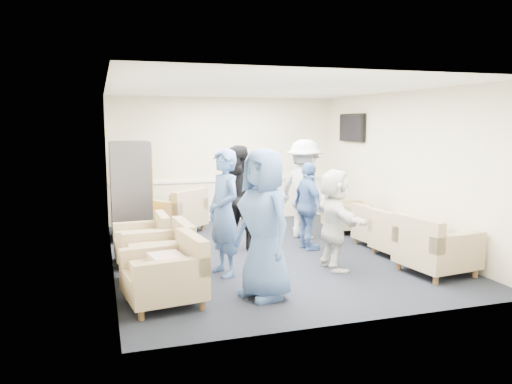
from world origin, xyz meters
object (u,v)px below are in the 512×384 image
object	(u,v)px
person_front_right	(334,219)
armchair_left_near	(168,276)
person_mid_right	(308,206)
person_mid_left	(224,213)
armchair_left_far	(145,242)
person_front_left	(264,224)
armchair_left_mid	(163,257)
armchair_right_near	(434,250)
vending_machine	(131,190)
armchair_right_midfar	(380,229)
armchair_right_midnear	(400,237)
armchair_corner	(178,214)
armchair_right_far	(344,216)
person_back_left	(240,199)
person_back_right	(304,189)

from	to	relation	value
person_front_right	armchair_left_near	bearing A→B (deg)	109.81
person_mid_right	person_mid_left	bearing A→B (deg)	114.77
armchair_left_far	person_front_left	distance (m)	2.48
armchair_left_mid	armchair_right_near	distance (m)	3.83
armchair_right_near	vending_machine	bearing A→B (deg)	40.54
armchair_right_midfar	person_front_right	world-z (taller)	person_front_right
armchair_right_midnear	armchair_right_midfar	xyz separation A→B (m)	(0.05, 0.71, -0.01)
armchair_right_midnear	armchair_left_mid	bearing A→B (deg)	85.64
armchair_left_near	armchair_right_midnear	distance (m)	4.00
armchair_right_near	person_front_left	bearing A→B (deg)	86.55
armchair_left_mid	person_mid_left	world-z (taller)	person_mid_left
armchair_right_midfar	armchair_corner	size ratio (longest dim) A/B	0.67
armchair_corner	person_front_right	distance (m)	3.70
armchair_right_far	armchair_left_far	bearing A→B (deg)	113.31
armchair_right_near	armchair_right_midnear	size ratio (longest dim) A/B	1.15
armchair_left_near	armchair_right_midfar	world-z (taller)	armchair_left_near
person_mid_right	armchair_right_midfar	bearing A→B (deg)	-102.59
armchair_right_near	person_back_left	bearing A→B (deg)	40.22
armchair_left_mid	person_back_right	size ratio (longest dim) A/B	0.50
person_mid_left	person_front_right	world-z (taller)	person_mid_left
person_mid_left	person_mid_right	xyz separation A→B (m)	(1.71, 0.97, -0.15)
armchair_left_near	armchair_left_far	bearing A→B (deg)	174.89
armchair_right_midnear	person_back_left	bearing A→B (deg)	58.19
armchair_right_far	person_back_left	bearing A→B (deg)	117.60
armchair_right_far	person_front_right	xyz separation A→B (m)	(-1.30, -2.22, 0.42)
person_front_left	person_back_left	bearing A→B (deg)	151.90
armchair_left_near	armchair_right_near	bearing A→B (deg)	82.56
armchair_left_near	armchair_left_mid	world-z (taller)	armchair_left_near
armchair_left_far	armchair_corner	world-z (taller)	armchair_corner
person_mid_right	person_front_left	bearing A→B (deg)	139.33
armchair_corner	person_mid_right	xyz separation A→B (m)	(1.91, -2.02, 0.38)
armchair_right_near	person_front_right	distance (m)	1.46
armchair_right_midfar	person_front_right	bearing A→B (deg)	118.45
armchair_right_far	person_front_left	size ratio (longest dim) A/B	0.50
armchair_right_midnear	person_back_right	distance (m)	2.04
armchair_right_far	person_back_left	distance (m)	2.54
vending_machine	person_front_left	xyz separation A→B (m)	(1.35, -3.78, 0.02)
person_front_left	armchair_right_midfar	bearing A→B (deg)	104.10
armchair_left_mid	armchair_right_far	world-z (taller)	armchair_left_mid
armchair_right_near	armchair_right_far	xyz separation A→B (m)	(0.06, 2.89, -0.04)
armchair_right_midnear	person_front_left	bearing A→B (deg)	106.50
armchair_left_near	person_mid_left	world-z (taller)	person_mid_left
person_back_right	armchair_right_near	bearing A→B (deg)	175.57
armchair_left_near	armchair_right_midfar	distance (m)	4.28
vending_machine	person_front_left	world-z (taller)	person_front_left
armchair_right_far	person_mid_right	xyz separation A→B (m)	(-1.21, -1.04, 0.43)
armchair_right_near	armchair_right_midfar	world-z (taller)	armchair_right_near
armchair_right_midfar	armchair_left_near	bearing A→B (deg)	106.28
armchair_left_near	armchair_right_midfar	bearing A→B (deg)	105.50
person_mid_left	armchair_left_far	bearing A→B (deg)	-148.92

